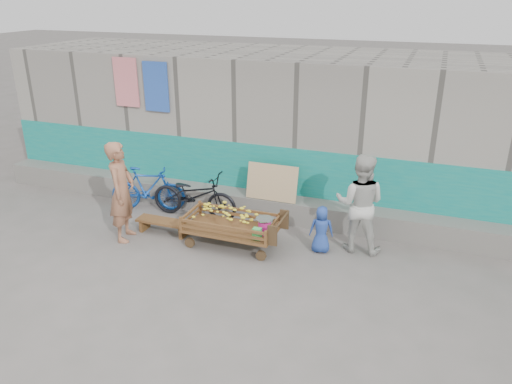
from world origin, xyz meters
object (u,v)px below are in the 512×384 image
(banana_cart, at_px, (229,220))
(child, at_px, (321,229))
(bench, at_px, (164,224))
(woman, at_px, (360,203))
(vendor_man, at_px, (122,192))
(bicycle_blue, at_px, (148,189))
(bicycle_dark, at_px, (194,195))

(banana_cart, distance_m, child, 1.60)
(bench, height_order, woman, woman)
(vendor_man, distance_m, bicycle_blue, 1.36)
(banana_cart, xyz_separation_m, woman, (2.13, 0.66, 0.36))
(bench, xyz_separation_m, vendor_man, (-0.55, -0.41, 0.72))
(vendor_man, bearing_deg, woman, -89.74)
(child, bearing_deg, banana_cart, -0.15)
(bench, bearing_deg, banana_cart, -1.78)
(bicycle_blue, bearing_deg, child, -113.43)
(vendor_man, height_order, bicycle_blue, vendor_man)
(woman, distance_m, bicycle_blue, 4.32)
(vendor_man, bearing_deg, bicycle_dark, -45.75)
(bench, bearing_deg, woman, 10.08)
(banana_cart, distance_m, bicycle_dark, 1.43)
(bicycle_blue, bearing_deg, woman, -108.43)
(banana_cart, height_order, woman, woman)
(child, xyz_separation_m, bicycle_blue, (-3.73, 0.52, 0.04))
(banana_cart, distance_m, bench, 1.38)
(banana_cart, bearing_deg, woman, 17.19)
(woman, relative_size, bicycle_dark, 0.98)
(vendor_man, height_order, woman, vendor_man)
(vendor_man, relative_size, bicycle_blue, 1.19)
(woman, bearing_deg, bicycle_dark, -4.66)
(bench, bearing_deg, vendor_man, -143.29)
(vendor_man, bearing_deg, bench, -67.35)
(bicycle_dark, height_order, bicycle_blue, bicycle_dark)
(vendor_man, height_order, bicycle_dark, vendor_man)
(banana_cart, xyz_separation_m, child, (1.56, 0.36, -0.09))
(vendor_man, distance_m, woman, 4.15)
(vendor_man, relative_size, bicycle_dark, 1.03)
(banana_cart, height_order, bicycle_blue, bicycle_blue)
(banana_cart, xyz_separation_m, bicycle_dark, (-1.12, 0.88, -0.04))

